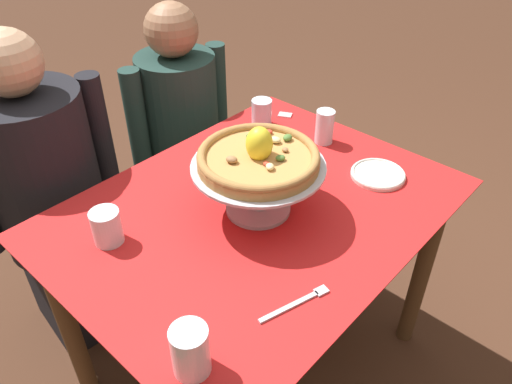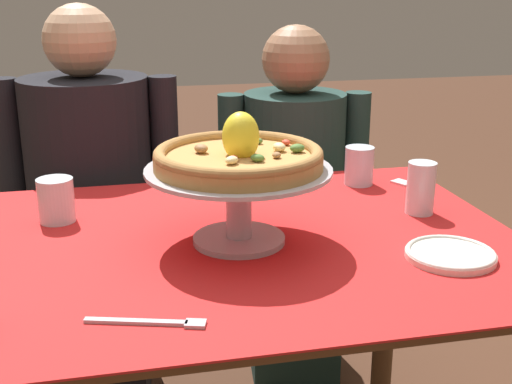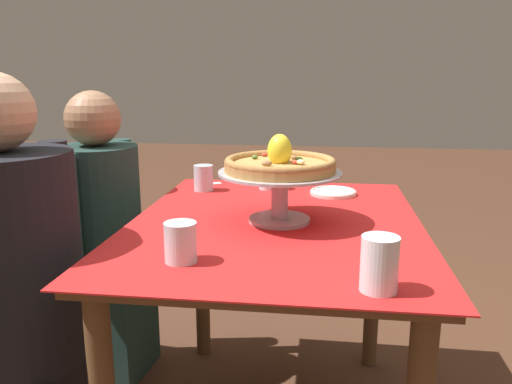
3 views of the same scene
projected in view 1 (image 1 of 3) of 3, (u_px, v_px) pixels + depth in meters
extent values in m
plane|color=#4C2D1E|center=(256.00, 362.00, 1.89)|extent=(14.00, 14.00, 0.00)
cylinder|color=brown|center=(422.00, 271.00, 1.77)|extent=(0.06, 0.06, 0.73)
cylinder|color=brown|center=(69.00, 328.00, 1.57)|extent=(0.06, 0.06, 0.73)
cylinder|color=brown|center=(271.00, 191.00, 2.16)|extent=(0.06, 0.06, 0.73)
cube|color=brown|center=(256.00, 211.00, 1.44)|extent=(1.11, 0.84, 0.02)
cube|color=red|center=(256.00, 207.00, 1.44)|extent=(1.15, 0.88, 0.00)
cylinder|color=#B7B7C1|center=(258.00, 208.00, 1.42)|extent=(0.19, 0.19, 0.01)
cylinder|color=#B7B7C1|center=(258.00, 187.00, 1.38)|extent=(0.05, 0.05, 0.14)
cylinder|color=#B7B7C1|center=(258.00, 166.00, 1.33)|extent=(0.37, 0.37, 0.01)
cylinder|color=#BC8447|center=(258.00, 161.00, 1.32)|extent=(0.33, 0.33, 0.03)
torus|color=#A6743E|center=(258.00, 155.00, 1.31)|extent=(0.33, 0.33, 0.02)
ellipsoid|color=#4C7533|center=(250.00, 136.00, 1.39)|extent=(0.03, 0.03, 0.01)
ellipsoid|color=beige|center=(270.00, 167.00, 1.26)|extent=(0.03, 0.03, 0.02)
ellipsoid|color=#996B42|center=(232.00, 159.00, 1.29)|extent=(0.03, 0.04, 0.02)
ellipsoid|color=#996B42|center=(256.00, 156.00, 1.30)|extent=(0.03, 0.03, 0.01)
ellipsoid|color=#C63D28|center=(269.00, 132.00, 1.41)|extent=(0.02, 0.02, 0.01)
ellipsoid|color=beige|center=(274.00, 139.00, 1.37)|extent=(0.03, 0.03, 0.02)
ellipsoid|color=#C63D28|center=(266.00, 164.00, 1.28)|extent=(0.03, 0.03, 0.01)
ellipsoid|color=#4C7533|center=(288.00, 137.00, 1.38)|extent=(0.03, 0.03, 0.02)
ellipsoid|color=#4C7533|center=(280.00, 158.00, 1.30)|extent=(0.03, 0.03, 0.01)
ellipsoid|color=#996B42|center=(285.00, 150.00, 1.33)|extent=(0.02, 0.02, 0.01)
ellipsoid|color=yellow|center=(259.00, 144.00, 1.30)|extent=(0.07, 0.07, 0.10)
cylinder|color=silver|center=(262.00, 113.00, 1.79)|extent=(0.07, 0.07, 0.10)
cylinder|color=silver|center=(262.00, 119.00, 1.81)|extent=(0.07, 0.07, 0.04)
cylinder|color=silver|center=(325.00, 127.00, 1.69)|extent=(0.06, 0.06, 0.12)
cylinder|color=silver|center=(324.00, 132.00, 1.70)|extent=(0.06, 0.06, 0.07)
cylinder|color=silver|center=(107.00, 227.00, 1.29)|extent=(0.08, 0.08, 0.10)
cylinder|color=silver|center=(109.00, 236.00, 1.31)|extent=(0.07, 0.07, 0.03)
cylinder|color=white|center=(190.00, 350.00, 0.98)|extent=(0.08, 0.08, 0.12)
cylinder|color=silver|center=(191.00, 357.00, 0.99)|extent=(0.07, 0.07, 0.07)
cylinder|color=silver|center=(378.00, 175.00, 1.55)|extent=(0.17, 0.17, 0.01)
torus|color=silver|center=(378.00, 173.00, 1.55)|extent=(0.17, 0.17, 0.01)
cube|color=#B7B7C1|center=(289.00, 307.00, 1.13)|extent=(0.16, 0.06, 0.01)
cube|color=#B7B7C1|center=(321.00, 291.00, 1.17)|extent=(0.04, 0.03, 0.01)
cube|color=beige|center=(285.00, 115.00, 1.88)|extent=(0.06, 0.06, 0.00)
cube|color=black|center=(76.00, 279.00, 1.94)|extent=(0.32, 0.35, 0.43)
cylinder|color=black|center=(43.00, 174.00, 1.64)|extent=(0.40, 0.40, 0.58)
sphere|color=tan|center=(7.00, 63.00, 1.40)|extent=(0.20, 0.20, 0.20)
cylinder|color=black|center=(101.00, 141.00, 1.73)|extent=(0.08, 0.08, 0.49)
cube|color=#1E3833|center=(189.00, 202.00, 2.33)|extent=(0.32, 0.35, 0.44)
cylinder|color=#1E3833|center=(180.00, 114.00, 2.05)|extent=(0.35, 0.35, 0.50)
sphere|color=#9E7051|center=(171.00, 30.00, 1.84)|extent=(0.21, 0.21, 0.21)
cylinder|color=#1E3833|center=(137.00, 121.00, 1.92)|extent=(0.08, 0.08, 0.42)
cylinder|color=#1E3833|center=(217.00, 92.00, 2.13)|extent=(0.08, 0.08, 0.42)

